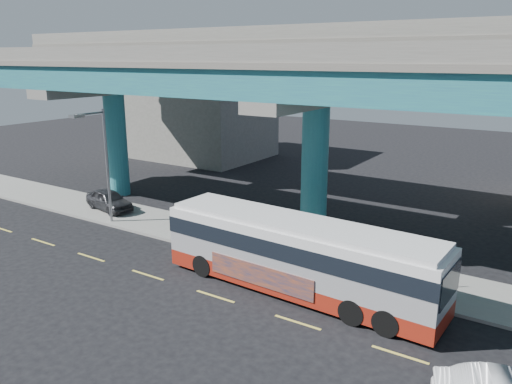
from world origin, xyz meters
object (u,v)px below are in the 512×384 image
Objects in this scene: transit_bus at (298,253)px; stop_sign at (397,250)px; street_lamp at (99,150)px; parked_car at (109,200)px.

stop_sign is (3.61, 2.12, 0.23)m from transit_bus.
street_lamp is 17.85m from stop_sign.
street_lamp is 2.66× the size of stop_sign.
transit_bus reaches higher than stop_sign.
transit_bus reaches higher than parked_car.
stop_sign reaches higher than parked_car.
parked_car is 19.66m from stop_sign.
transit_bus is at bearing -91.27° from parked_car.
transit_bus is 14.38m from street_lamp.
transit_bus is 1.87× the size of street_lamp.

